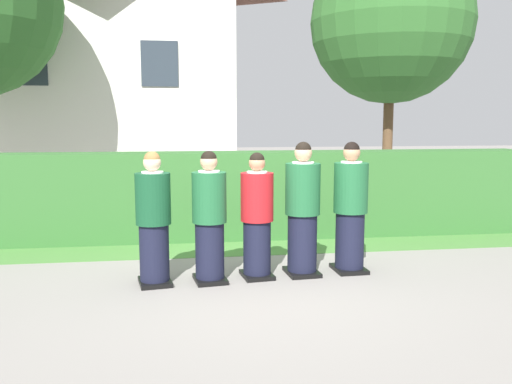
% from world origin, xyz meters
% --- Properties ---
extents(ground_plane, '(60.00, 60.00, 0.00)m').
position_xyz_m(ground_plane, '(0.00, 0.00, 0.00)').
color(ground_plane, gray).
extents(student_front_row_0, '(0.43, 0.52, 1.55)m').
position_xyz_m(student_front_row_0, '(-1.21, -0.10, 0.74)').
color(student_front_row_0, black).
rests_on(student_front_row_0, ground).
extents(student_front_row_1, '(0.41, 0.49, 1.55)m').
position_xyz_m(student_front_row_1, '(-0.56, -0.08, 0.74)').
color(student_front_row_1, black).
rests_on(student_front_row_1, ground).
extents(student_in_red_blazer, '(0.40, 0.51, 1.52)m').
position_xyz_m(student_in_red_blazer, '(0.01, 0.02, 0.72)').
color(student_in_red_blazer, black).
rests_on(student_in_red_blazer, ground).
extents(student_front_row_3, '(0.43, 0.50, 1.64)m').
position_xyz_m(student_front_row_3, '(0.59, 0.07, 0.78)').
color(student_front_row_3, black).
rests_on(student_front_row_3, ground).
extents(student_front_row_4, '(0.43, 0.52, 1.64)m').
position_xyz_m(student_front_row_4, '(1.21, 0.12, 0.78)').
color(student_front_row_4, black).
rests_on(student_front_row_4, ground).
extents(hedge, '(9.70, 0.70, 1.39)m').
position_xyz_m(hedge, '(0.00, 2.28, 0.70)').
color(hedge, '#33662D').
rests_on(hedge, ground).
extents(school_building_main, '(7.28, 4.26, 7.30)m').
position_xyz_m(school_building_main, '(-2.88, 9.47, 3.75)').
color(school_building_main, silver).
rests_on(school_building_main, ground).
extents(oak_tree_right, '(3.82, 3.82, 6.09)m').
position_xyz_m(oak_tree_right, '(4.13, 6.36, 4.17)').
color(oak_tree_right, brown).
rests_on(oak_tree_right, ground).
extents(lawn_strip, '(9.70, 0.90, 0.01)m').
position_xyz_m(lawn_strip, '(0.00, 1.48, 0.00)').
color(lawn_strip, '#477A38').
rests_on(lawn_strip, ground).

